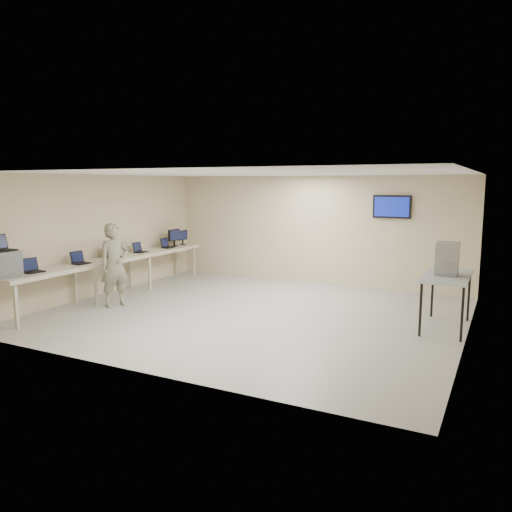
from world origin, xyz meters
The scene contains 14 objects.
room centered at (0.03, 0.06, 1.41)m, with size 8.01×7.01×2.81m.
workbench centered at (-3.59, 0.00, 0.83)m, with size 0.76×6.00×0.90m.
equipment_box centered at (-3.65, -2.75, 1.14)m, with size 0.41×0.46×0.48m, color slate.
laptop_on_box centered at (-3.71, -2.75, 1.46)m, with size 0.35×0.41×0.30m.
laptop_0 centered at (-3.66, -2.17, 0.97)m, with size 0.34×0.39×0.28m.
laptop_1 centered at (-3.63, -1.01, 0.97)m, with size 0.31×0.36×0.27m.
laptop_2 centered at (-3.65, 0.00, 0.98)m, with size 0.35×0.41×0.30m.
laptop_3 centered at (-3.66, 0.97, 0.97)m, with size 0.27×0.33×0.25m.
laptop_4 centered at (-3.59, 2.00, 0.97)m, with size 0.28×0.33×0.26m.
monitor_near centered at (-3.60, 2.36, 1.18)m, with size 0.21×0.47×0.46m.
monitor_far centered at (-3.60, 2.75, 1.14)m, with size 0.18×0.41×0.40m.
soldier centered at (-2.88, -0.75, 0.89)m, with size 0.65×0.43×1.78m, color #777A5B.
side_table centered at (3.60, 0.70, 0.91)m, with size 0.76×1.63×0.98m.
storage_bins centered at (3.58, 0.70, 1.28)m, with size 0.37×0.42×0.59m.
Camera 1 is at (4.51, -8.69, 2.61)m, focal length 35.00 mm.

